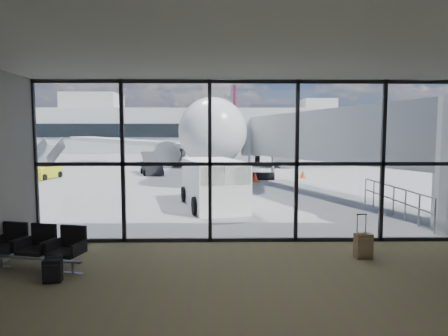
{
  "coord_description": "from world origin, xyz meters",
  "views": [
    {
      "loc": [
        -0.94,
        -10.3,
        2.96
      ],
      "look_at": [
        -0.77,
        3.0,
        1.83
      ],
      "focal_mm": 30.0,
      "sensor_mm": 36.0,
      "label": 1
    }
  ],
  "objects_px": {
    "backpack": "(53,270)",
    "seating_row": "(40,244)",
    "airliner": "(229,134)",
    "mobile_stairs": "(42,171)",
    "service_van": "(213,183)",
    "belt_loader": "(152,167)",
    "suitcase": "(363,246)"
  },
  "relations": [
    {
      "from": "backpack",
      "to": "seating_row",
      "type": "bearing_deg",
      "value": 120.55
    },
    {
      "from": "airliner",
      "to": "mobile_stairs",
      "type": "distance_m",
      "value": 19.0
    },
    {
      "from": "airliner",
      "to": "service_van",
      "type": "height_order",
      "value": "airliner"
    },
    {
      "from": "seating_row",
      "to": "airliner",
      "type": "relative_size",
      "value": 0.06
    },
    {
      "from": "belt_loader",
      "to": "airliner",
      "type": "bearing_deg",
      "value": 40.82
    },
    {
      "from": "suitcase",
      "to": "service_van",
      "type": "relative_size",
      "value": 0.22
    },
    {
      "from": "backpack",
      "to": "airliner",
      "type": "xyz_separation_m",
      "value": [
        4.37,
        32.12,
        2.91
      ]
    },
    {
      "from": "backpack",
      "to": "airliner",
      "type": "height_order",
      "value": "airliner"
    },
    {
      "from": "backpack",
      "to": "belt_loader",
      "type": "bearing_deg",
      "value": 87.92
    },
    {
      "from": "seating_row",
      "to": "mobile_stairs",
      "type": "distance_m",
      "value": 20.01
    },
    {
      "from": "suitcase",
      "to": "seating_row",
      "type": "bearing_deg",
      "value": 176.01
    },
    {
      "from": "suitcase",
      "to": "belt_loader",
      "type": "relative_size",
      "value": 0.28
    },
    {
      "from": "seating_row",
      "to": "belt_loader",
      "type": "relative_size",
      "value": 0.57
    },
    {
      "from": "service_van",
      "to": "belt_loader",
      "type": "relative_size",
      "value": 1.24
    },
    {
      "from": "seating_row",
      "to": "airliner",
      "type": "xyz_separation_m",
      "value": [
        5.02,
        31.28,
        2.62
      ]
    },
    {
      "from": "suitcase",
      "to": "belt_loader",
      "type": "distance_m",
      "value": 22.19
    },
    {
      "from": "suitcase",
      "to": "belt_loader",
      "type": "height_order",
      "value": "belt_loader"
    },
    {
      "from": "seating_row",
      "to": "belt_loader",
      "type": "xyz_separation_m",
      "value": [
        -1.25,
        20.92,
        0.03
      ]
    },
    {
      "from": "belt_loader",
      "to": "mobile_stairs",
      "type": "bearing_deg",
      "value": -176.83
    },
    {
      "from": "seating_row",
      "to": "backpack",
      "type": "distance_m",
      "value": 1.1
    },
    {
      "from": "seating_row",
      "to": "service_van",
      "type": "bearing_deg",
      "value": 75.75
    },
    {
      "from": "mobile_stairs",
      "to": "belt_loader",
      "type": "bearing_deg",
      "value": 27.09
    },
    {
      "from": "service_van",
      "to": "mobile_stairs",
      "type": "relative_size",
      "value": 1.43
    },
    {
      "from": "backpack",
      "to": "service_van",
      "type": "bearing_deg",
      "value": 61.79
    },
    {
      "from": "belt_loader",
      "to": "suitcase",
      "type": "bearing_deg",
      "value": -84.69
    },
    {
      "from": "seating_row",
      "to": "mobile_stairs",
      "type": "bearing_deg",
      "value": 128.26
    },
    {
      "from": "suitcase",
      "to": "service_van",
      "type": "bearing_deg",
      "value": 110.85
    },
    {
      "from": "mobile_stairs",
      "to": "airliner",
      "type": "bearing_deg",
      "value": 50.24
    },
    {
      "from": "airliner",
      "to": "belt_loader",
      "type": "height_order",
      "value": "airliner"
    },
    {
      "from": "airliner",
      "to": "belt_loader",
      "type": "relative_size",
      "value": 10.28
    },
    {
      "from": "service_van",
      "to": "backpack",
      "type": "bearing_deg",
      "value": -124.43
    },
    {
      "from": "backpack",
      "to": "airliner",
      "type": "relative_size",
      "value": 0.01
    }
  ]
}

